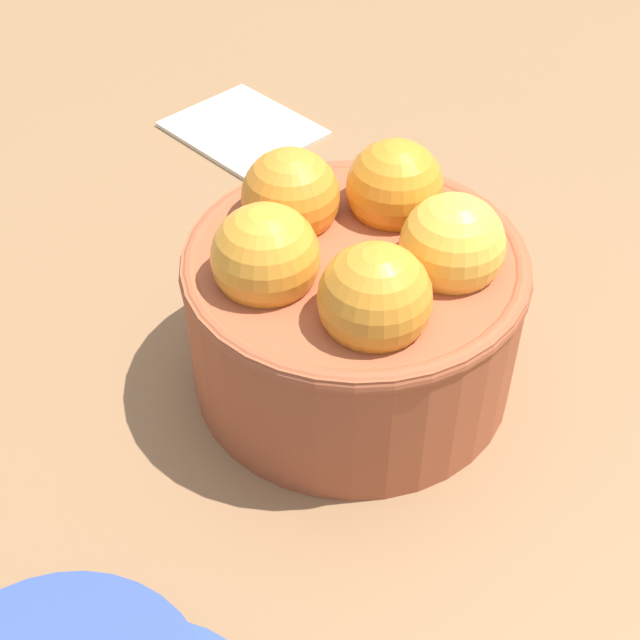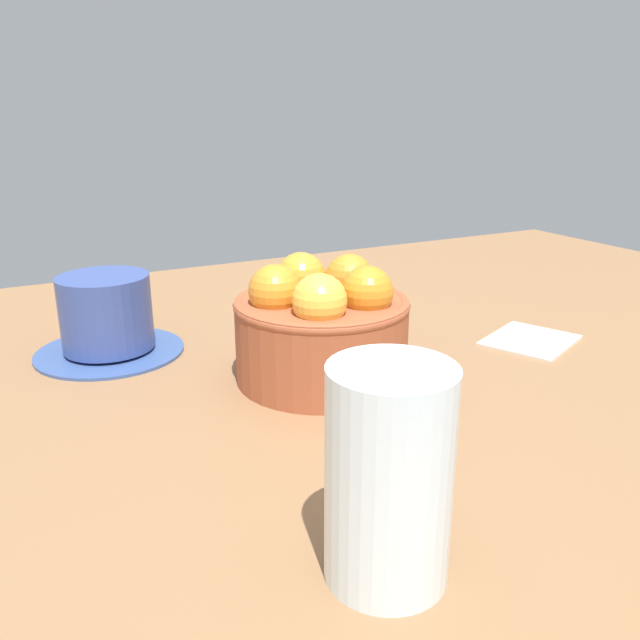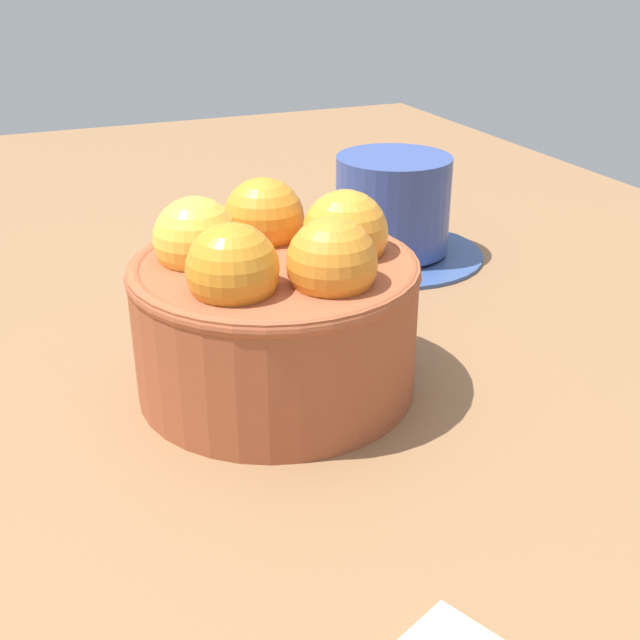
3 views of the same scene
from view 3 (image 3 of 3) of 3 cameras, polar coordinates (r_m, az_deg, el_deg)
The scene contains 3 objects.
ground_plane at distance 45.61cm, azimuth -3.01°, elevation -6.71°, with size 145.55×93.29×3.78cm, color brown.
terracotta_bowl at distance 42.41cm, azimuth -3.21°, elevation 1.09°, with size 15.27×15.27×10.66cm.
coffee_cup at distance 62.03cm, azimuth 5.17°, elevation 7.64°, with size 14.28×14.28×7.83cm.
Camera 3 is at (36.46, -12.79, 22.35)cm, focal length 44.94 mm.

